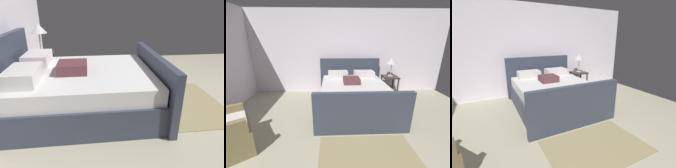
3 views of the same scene
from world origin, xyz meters
The scene contains 5 objects.
wall_back centered at (0.00, 3.36, 1.27)m, with size 6.15×0.12×2.54m, color white.
bed centered at (0.04, 2.11, 0.35)m, with size 1.82×2.19×1.12m.
nightstand_right centered at (1.26, 2.91, 0.40)m, with size 0.44×0.44×0.60m.
table_lamp_right centered at (1.26, 2.91, 1.05)m, with size 0.30×0.30×0.55m.
area_rug centered at (0.04, 0.42, 0.01)m, with size 1.51×1.02×0.01m, color #96885E.
Camera 2 is at (-0.49, -1.22, 1.73)m, focal length 22.75 mm.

